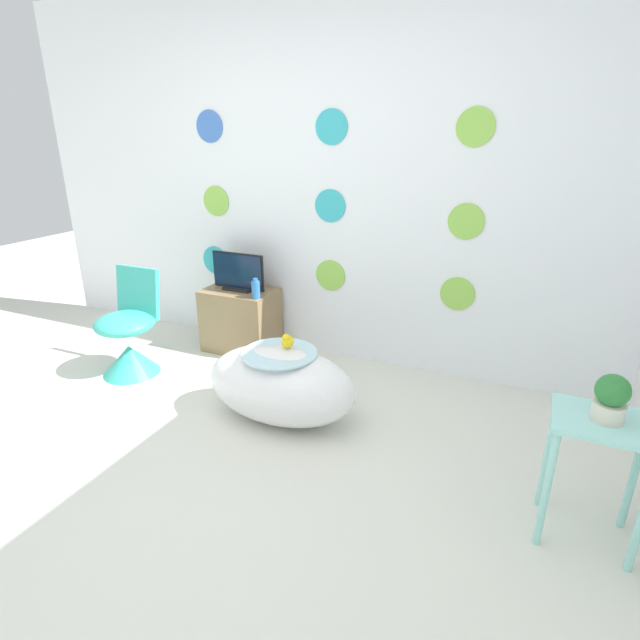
{
  "coord_description": "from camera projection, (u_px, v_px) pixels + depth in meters",
  "views": [
    {
      "loc": [
        1.42,
        -1.27,
        1.64
      ],
      "look_at": [
        0.42,
        0.97,
        0.7
      ],
      "focal_mm": 28.0,
      "sensor_mm": 36.0,
      "label": 1
    }
  ],
  "objects": [
    {
      "name": "potted_plant_left",
      "position": [
        611.0,
        398.0,
        1.92
      ],
      "size": [
        0.13,
        0.13,
        0.19
      ],
      "color": "beige",
      "rests_on": "side_table"
    },
    {
      "name": "side_table",
      "position": [
        599.0,
        449.0,
        2.01
      ],
      "size": [
        0.39,
        0.31,
        0.58
      ],
      "color": "#99E0D8",
      "rests_on": "ground_plane"
    },
    {
      "name": "wall_back_dotted",
      "position": [
        328.0,
        182.0,
        3.49
      ],
      "size": [
        5.16,
        0.05,
        2.6
      ],
      "color": "white",
      "rests_on": "ground_plane"
    },
    {
      "name": "tv_cabinet",
      "position": [
        241.0,
        320.0,
        3.91
      ],
      "size": [
        0.54,
        0.37,
        0.49
      ],
      "color": "#8E704C",
      "rests_on": "ground_plane"
    },
    {
      "name": "bathtub",
      "position": [
        280.0,
        384.0,
        2.96
      ],
      "size": [
        0.93,
        0.54,
        0.45
      ],
      "color": "white",
      "rests_on": "ground_plane"
    },
    {
      "name": "ground_plane",
      "position": [
        145.0,
        525.0,
        2.21
      ],
      "size": [
        12.0,
        12.0,
        0.0
      ],
      "primitive_type": "plane",
      "color": "silver"
    },
    {
      "name": "rubber_duck",
      "position": [
        287.0,
        341.0,
        2.89
      ],
      "size": [
        0.08,
        0.08,
        0.09
      ],
      "color": "yellow",
      "rests_on": "bathtub"
    },
    {
      "name": "vase",
      "position": [
        256.0,
        289.0,
        3.6
      ],
      "size": [
        0.06,
        0.06,
        0.15
      ],
      "color": "#2D72B7",
      "rests_on": "tv_cabinet"
    },
    {
      "name": "tv",
      "position": [
        238.0,
        274.0,
        3.78
      ],
      "size": [
        0.44,
        0.12,
        0.29
      ],
      "color": "black",
      "rests_on": "tv_cabinet"
    },
    {
      "name": "chair",
      "position": [
        129.0,
        340.0,
        3.52
      ],
      "size": [
        0.42,
        0.42,
        0.74
      ],
      "color": "#38B2A3",
      "rests_on": "ground_plane"
    }
  ]
}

